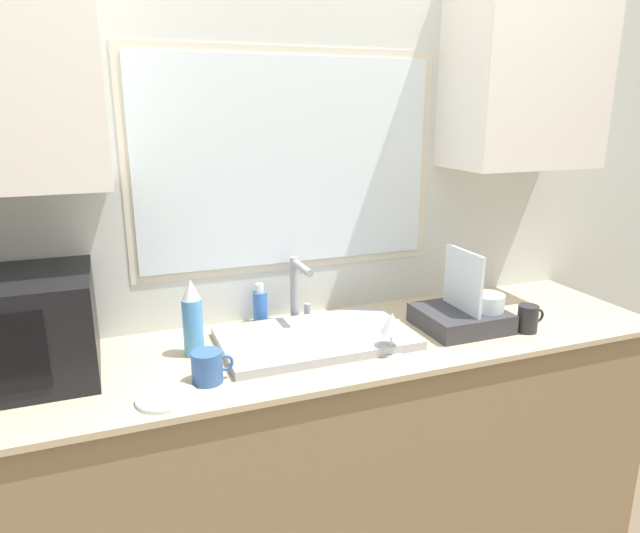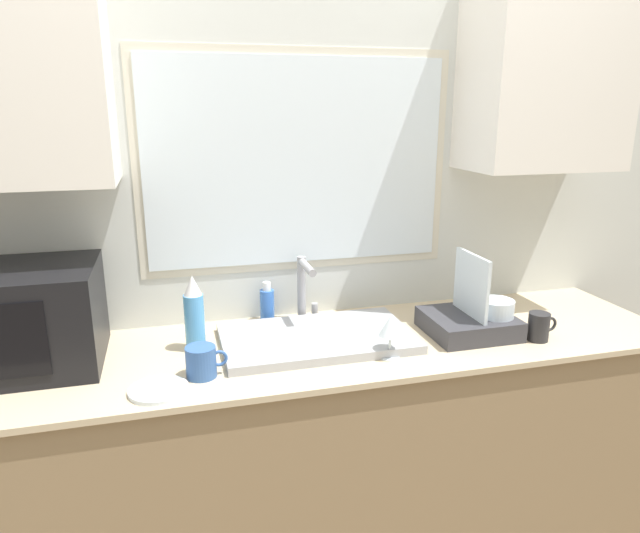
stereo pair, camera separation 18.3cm
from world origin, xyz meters
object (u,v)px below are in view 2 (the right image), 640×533
(faucet, at_px, (304,284))
(dish_rack, at_px, (472,319))
(spray_bottle, at_px, (194,314))
(mug_near_sink, at_px, (202,362))
(soap_bottle, at_px, (267,304))
(microwave, at_px, (17,318))
(wine_glass, at_px, (390,327))

(faucet, distance_m, dish_rack, 0.61)
(dish_rack, distance_m, spray_bottle, 0.96)
(dish_rack, relative_size, mug_near_sink, 2.38)
(spray_bottle, xyz_separation_m, soap_bottle, (0.27, 0.20, -0.06))
(faucet, height_order, soap_bottle, faucet)
(microwave, relative_size, spray_bottle, 1.88)
(mug_near_sink, bearing_deg, soap_bottle, 56.51)
(dish_rack, relative_size, spray_bottle, 1.16)
(soap_bottle, relative_size, mug_near_sink, 1.23)
(soap_bottle, bearing_deg, faucet, -19.24)
(dish_rack, height_order, spray_bottle, dish_rack)
(spray_bottle, xyz_separation_m, mug_near_sink, (0.01, -0.21, -0.08))
(microwave, distance_m, soap_bottle, 0.83)
(spray_bottle, height_order, soap_bottle, spray_bottle)
(mug_near_sink, relative_size, wine_glass, 0.86)
(soap_bottle, bearing_deg, spray_bottle, -144.48)
(wine_glass, bearing_deg, spray_bottle, 158.92)
(microwave, height_order, wine_glass, microwave)
(soap_bottle, height_order, mug_near_sink, soap_bottle)
(faucet, distance_m, microwave, 0.94)
(spray_bottle, bearing_deg, soap_bottle, 35.52)
(faucet, bearing_deg, microwave, -171.69)
(microwave, xyz_separation_m, wine_glass, (1.12, -0.24, -0.05))
(spray_bottle, relative_size, mug_near_sink, 2.06)
(wine_glass, bearing_deg, soap_bottle, 127.06)
(spray_bottle, relative_size, wine_glass, 1.78)
(dish_rack, xyz_separation_m, wine_glass, (-0.36, -0.12, 0.05))
(spray_bottle, height_order, wine_glass, spray_bottle)
(faucet, distance_m, soap_bottle, 0.16)
(mug_near_sink, xyz_separation_m, wine_glass, (0.59, -0.02, 0.06))
(microwave, xyz_separation_m, soap_bottle, (0.80, 0.18, -0.09))
(spray_bottle, height_order, mug_near_sink, spray_bottle)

